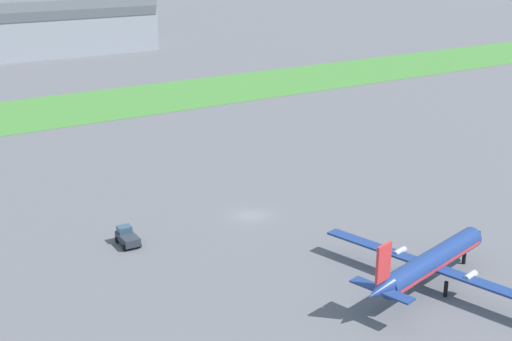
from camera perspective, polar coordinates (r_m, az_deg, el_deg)
ground_plane at (r=88.47m, az=-0.42°, el=-3.69°), size 600.00×600.00×0.00m
grass_taxiway_strip at (r=148.65m, az=-14.88°, el=4.89°), size 360.00×28.00×0.08m
airplane_foreground_turboprop at (r=72.20m, az=14.04°, el=-7.23°), size 21.13×24.52×7.45m
pushback_tug_near_gate at (r=81.39m, az=-10.44°, el=-5.35°), size 2.19×3.67×1.95m
hangar_distant at (r=223.44m, az=-16.06°, el=12.68°), size 55.04×28.18×30.60m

